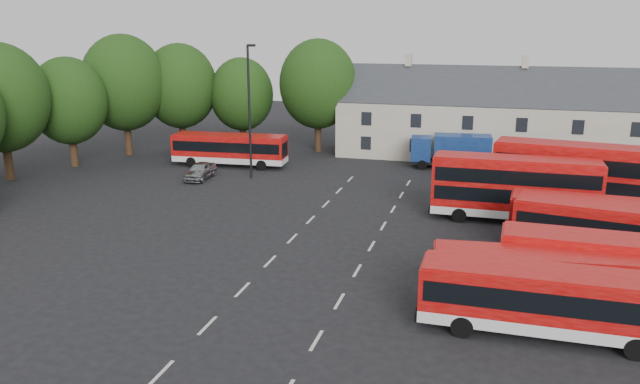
{
  "coord_description": "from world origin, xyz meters",
  "views": [
    {
      "loc": [
        11.53,
        -32.71,
        12.82
      ],
      "look_at": [
        0.86,
        5.31,
        2.2
      ],
      "focal_mm": 35.0,
      "sensor_mm": 36.0,
      "label": 1
    }
  ],
  "objects": [
    {
      "name": "terrace_houses",
      "position": [
        14.0,
        30.0,
        3.86
      ],
      "size": [
        35.7,
        7.13,
        10.06
      ],
      "color": "beige",
      "rests_on": "ground"
    },
    {
      "name": "bus_row_b",
      "position": [
        14.07,
        -4.2,
        1.65
      ],
      "size": [
        9.91,
        3.17,
        2.75
      ],
      "rotation": [
        0.0,
        0.0,
        0.1
      ],
      "color": "silver",
      "rests_on": "ground"
    },
    {
      "name": "box_truck",
      "position": [
        8.02,
        24.55,
        1.76
      ],
      "size": [
        7.33,
        2.91,
        3.13
      ],
      "rotation": [
        0.0,
        0.0,
        0.1
      ],
      "color": "black",
      "rests_on": "ground"
    },
    {
      "name": "ground",
      "position": [
        0.0,
        0.0,
        0.0
      ],
      "size": [
        140.0,
        140.0,
        0.0
      ],
      "primitive_type": "plane",
      "color": "black",
      "rests_on": "ground"
    },
    {
      "name": "silver_car",
      "position": [
        -12.41,
        14.56,
        0.72
      ],
      "size": [
        1.97,
        4.33,
        1.44
      ],
      "primitive_type": "imported",
      "rotation": [
        0.0,
        0.0,
        0.06
      ],
      "color": "#96989D",
      "rests_on": "ground"
    },
    {
      "name": "bus_row_d",
      "position": [
        18.89,
        2.99,
        1.98
      ],
      "size": [
        11.94,
        4.62,
        3.3
      ],
      "rotation": [
        0.0,
        0.0,
        -0.17
      ],
      "color": "silver",
      "rests_on": "ground"
    },
    {
      "name": "bus_north",
      "position": [
        -11.96,
        19.87,
        1.8
      ],
      "size": [
        10.75,
        3.17,
        3.0
      ],
      "rotation": [
        0.0,
        0.0,
        0.07
      ],
      "color": "silver",
      "rests_on": "ground"
    },
    {
      "name": "lamppost",
      "position": [
        -8.29,
        16.05,
        6.02
      ],
      "size": [
        0.78,
        0.34,
        11.29
      ],
      "rotation": [
        0.0,
        0.0,
        -0.1
      ],
      "color": "black",
      "rests_on": "ground"
    },
    {
      "name": "treeline",
      "position": [
        -20.74,
        19.36,
        6.68
      ],
      "size": [
        29.92,
        32.59,
        12.01
      ],
      "color": "black",
      "rests_on": "ground"
    },
    {
      "name": "bus_row_e",
      "position": [
        18.5,
        4.42,
        1.93
      ],
      "size": [
        11.47,
        3.3,
        3.2
      ],
      "rotation": [
        0.0,
        0.0,
        -0.06
      ],
      "color": "silver",
      "rests_on": "ground"
    },
    {
      "name": "bus_dd_north",
      "position": [
        17.76,
        12.38,
        2.8
      ],
      "size": [
        12.28,
        4.58,
        4.92
      ],
      "rotation": [
        0.0,
        0.0,
        -0.16
      ],
      "color": "silver",
      "rests_on": "ground"
    },
    {
      "name": "lane_markings",
      "position": [
        2.5,
        2.0,
        0.01
      ],
      "size": [
        5.15,
        33.8,
        0.01
      ],
      "color": "beige",
      "rests_on": "ground"
    },
    {
      "name": "bus_row_a",
      "position": [
        14.21,
        -6.98,
        1.79
      ],
      "size": [
        10.53,
        2.52,
        2.97
      ],
      "rotation": [
        0.0,
        0.0,
        -0.01
      ],
      "color": "silver",
      "rests_on": "ground"
    },
    {
      "name": "bus_row_c",
      "position": [
        17.78,
        -2.15,
        1.86
      ],
      "size": [
        11.04,
        2.95,
        3.1
      ],
      "rotation": [
        0.0,
        0.0,
        -0.04
      ],
      "color": "silver",
      "rests_on": "ground"
    },
    {
      "name": "bus_dd_south",
      "position": [
        13.17,
        9.3,
        2.5
      ],
      "size": [
        10.73,
        2.51,
        4.4
      ],
      "rotation": [
        0.0,
        0.0,
        -0.0
      ],
      "color": "silver",
      "rests_on": "ground"
    }
  ]
}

